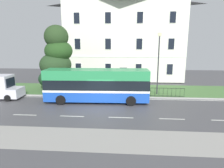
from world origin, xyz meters
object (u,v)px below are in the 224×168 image
Objects in this scene: evergreen_tree at (57,63)px; litter_bin at (99,89)px; single_decker_bus at (97,85)px; street_lamp_post at (158,60)px; georgian_townhouse at (124,36)px.

litter_bin is at bearing -20.43° from evergreen_tree.
street_lamp_post reaches higher than single_decker_bus.
street_lamp_post is at bearing 24.21° from single_decker_bus.
georgian_townhouse is at bearing 49.61° from evergreen_tree.
street_lamp_post is (6.46, 3.14, 2.30)m from single_decker_bus.
litter_bin is at bearing 92.31° from single_decker_bus.
georgian_townhouse is at bearing 109.37° from street_lamp_post.
single_decker_bus is 7.55m from street_lamp_post.
georgian_townhouse is 13.18m from evergreen_tree.
georgian_townhouse reaches higher than street_lamp_post.
evergreen_tree is 1.16× the size of street_lamp_post.
evergreen_tree is 12.34m from street_lamp_post.
georgian_townhouse is 17.18× the size of litter_bin.
single_decker_bus is 1.51× the size of street_lamp_post.
evergreen_tree is 7.71m from single_decker_bus.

